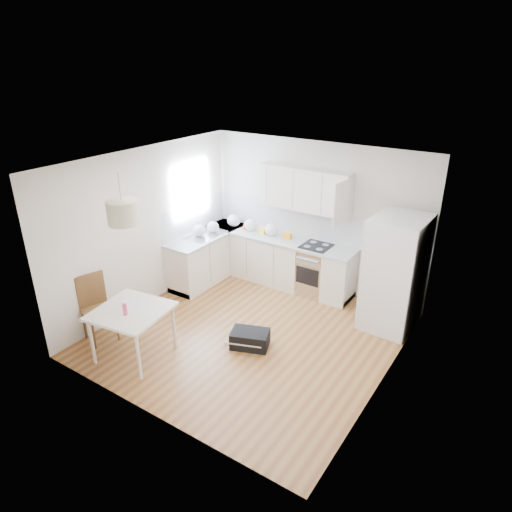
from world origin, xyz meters
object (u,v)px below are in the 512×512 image
(dining_chair, at_px, (99,310))
(gym_bag, at_px, (250,339))
(refrigerator, at_px, (396,273))
(dining_table, at_px, (131,315))

(dining_chair, xyz_separation_m, gym_bag, (2.01, 1.10, -0.39))
(refrigerator, bearing_deg, gym_bag, -129.43)
(dining_table, xyz_separation_m, gym_bag, (1.26, 1.10, -0.55))
(refrigerator, xyz_separation_m, dining_table, (-2.81, -2.86, -0.24))
(dining_chair, height_order, gym_bag, dining_chair)
(refrigerator, bearing_deg, dining_chair, -139.31)
(dining_table, xyz_separation_m, dining_chair, (-0.74, 0.00, -0.16))
(dining_chair, bearing_deg, gym_bag, 46.24)
(dining_chair, bearing_deg, refrigerator, 56.36)
(dining_table, bearing_deg, gym_bag, 32.76)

